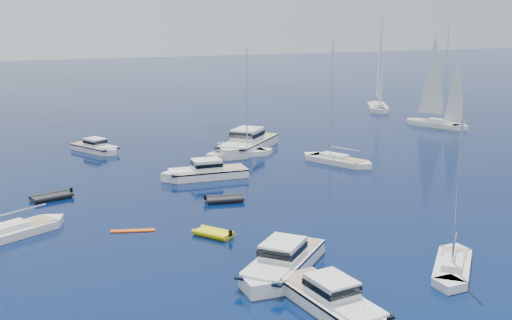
# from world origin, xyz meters

# --- Properties ---
(ground) EXTENTS (400.00, 400.00, 0.00)m
(ground) POSITION_xyz_m (0.00, 0.00, 0.00)
(ground) COLOR #071C47
(ground) RESTS_ON ground
(motor_cruiser_near) EXTENTS (4.24, 9.58, 2.43)m
(motor_cruiser_near) POSITION_xyz_m (-6.83, -2.86, 0.00)
(motor_cruiser_near) COLOR white
(motor_cruiser_near) RESTS_ON ground
(motor_cruiser_left) EXTENTS (9.24, 9.33, 2.64)m
(motor_cruiser_left) POSITION_xyz_m (-7.47, 3.27, 0.00)
(motor_cruiser_left) COLOR silver
(motor_cruiser_left) RESTS_ON ground
(motor_cruiser_centre) EXTENTS (9.54, 3.05, 2.49)m
(motor_cruiser_centre) POSITION_xyz_m (-5.42, 28.35, 0.00)
(motor_cruiser_centre) COLOR white
(motor_cruiser_centre) RESTS_ON ground
(motor_cruiser_distant) EXTENTS (11.70, 12.16, 3.39)m
(motor_cruiser_distant) POSITION_xyz_m (3.07, 39.38, 0.00)
(motor_cruiser_distant) COLOR silver
(motor_cruiser_distant) RESTS_ON ground
(motor_cruiser_horizon) EXTENTS (6.04, 8.06, 2.08)m
(motor_cruiser_horizon) POSITION_xyz_m (-14.27, 45.05, 0.00)
(motor_cruiser_horizon) COLOR silver
(motor_cruiser_horizon) RESTS_ON ground
(sailboat_fore) EXTENTS (7.15, 7.79, 12.36)m
(sailboat_fore) POSITION_xyz_m (3.15, -0.53, 0.00)
(sailboat_fore) COLOR silver
(sailboat_fore) RESTS_ON ground
(sailboat_mid_r) EXTENTS (6.68, 9.51, 13.94)m
(sailboat_mid_r) POSITION_xyz_m (10.22, 29.42, 0.00)
(sailboat_mid_r) COLOR white
(sailboat_mid_r) RESTS_ON ground
(sailboat_mid_l) EXTENTS (9.51, 6.91, 14.03)m
(sailboat_mid_l) POSITION_xyz_m (-23.98, 16.81, 0.00)
(sailboat_mid_l) COLOR white
(sailboat_mid_l) RESTS_ON ground
(sailboat_centre) EXTENTS (9.02, 2.88, 13.07)m
(sailboat_centre) POSITION_xyz_m (1.25, 36.63, 0.00)
(sailboat_centre) COLOR white
(sailboat_centre) RESTS_ON ground
(sailboat_sails_r) EXTENTS (6.86, 10.56, 15.28)m
(sailboat_sails_r) POSITION_xyz_m (34.75, 45.07, 0.00)
(sailboat_sails_r) COLOR white
(sailboat_sails_r) RESTS_ON ground
(sailboat_sails_far) EXTENTS (7.35, 11.45, 16.54)m
(sailboat_sails_far) POSITION_xyz_m (35.37, 62.51, 0.00)
(sailboat_sails_far) COLOR silver
(sailboat_sails_far) RESTS_ON ground
(tender_yellow) EXTENTS (3.35, 3.59, 0.95)m
(tender_yellow) POSITION_xyz_m (-9.65, 11.44, 0.00)
(tender_yellow) COLOR yellow
(tender_yellow) RESTS_ON ground
(tender_grey_near) EXTENTS (3.75, 2.38, 0.95)m
(tender_grey_near) POSITION_xyz_m (-6.08, 19.76, 0.00)
(tender_grey_near) COLOR black
(tender_grey_near) RESTS_ON ground
(tender_grey_far) EXTENTS (4.24, 3.11, 0.95)m
(tender_grey_far) POSITION_xyz_m (-20.58, 26.01, 0.00)
(tender_grey_far) COLOR black
(tender_grey_far) RESTS_ON ground
(kayak_orange) EXTENTS (3.45, 1.40, 0.30)m
(kayak_orange) POSITION_xyz_m (-15.19, 14.63, 0.00)
(kayak_orange) COLOR #D63F0A
(kayak_orange) RESTS_ON ground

